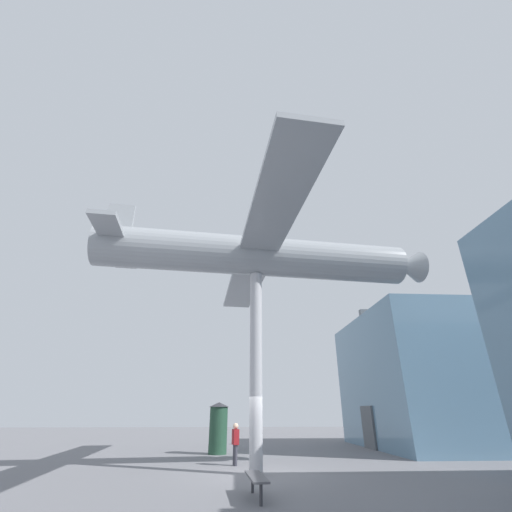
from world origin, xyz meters
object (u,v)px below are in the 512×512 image
(plaza_bench, at_px, (256,478))
(support_pylon_central, at_px, (256,363))
(visitor_person, at_px, (235,441))
(info_kiosk, at_px, (218,427))
(suspended_airplane, at_px, (261,256))

(plaza_bench, bearing_deg, support_pylon_central, 176.82)
(visitor_person, xyz_separation_m, info_kiosk, (-4.10, -0.89, 0.38))
(plaza_bench, xyz_separation_m, info_kiosk, (-9.92, -1.42, 0.82))
(plaza_bench, bearing_deg, visitor_person, -174.85)
(plaza_bench, distance_m, info_kiosk, 10.05)
(suspended_airplane, relative_size, visitor_person, 10.34)
(plaza_bench, bearing_deg, suspended_airplane, 173.23)
(plaza_bench, height_order, info_kiosk, info_kiosk)
(support_pylon_central, relative_size, suspended_airplane, 0.46)
(support_pylon_central, xyz_separation_m, visitor_person, (-2.24, -0.72, -2.84))
(info_kiosk, bearing_deg, support_pylon_central, 14.32)
(support_pylon_central, relative_size, plaza_bench, 4.12)
(support_pylon_central, bearing_deg, info_kiosk, -165.68)
(visitor_person, distance_m, plaza_bench, 5.86)
(support_pylon_central, distance_m, visitor_person, 3.69)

